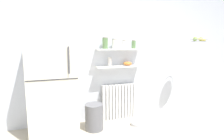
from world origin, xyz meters
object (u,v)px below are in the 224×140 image
Objects in this scene: refrigerator at (53,84)px; pet_food_bowl at (136,124)px; trash_bin at (94,117)px; hanging_fruit_basket at (199,40)px; radiator at (119,101)px; storage_jar_1 at (115,44)px; storage_jar_2 at (124,44)px; shelf_bowl at (128,64)px; storage_jar_0 at (105,43)px; storage_jar_3 at (134,44)px; vase at (110,62)px.

refrigerator is 1.67m from pet_food_bowl.
hanging_fruit_basket is (2.07, -0.11, 1.35)m from trash_bin.
storage_jar_1 reaches higher than radiator.
refrigerator reaches higher than pet_food_bowl.
hanging_fruit_basket is at bearing -16.66° from storage_jar_2.
trash_bin is 1.38× the size of hanging_fruit_basket.
hanging_fruit_basket is at bearing -4.00° from refrigerator.
refrigerator reaches higher than shelf_bowl.
storage_jar_0 is at bearing 13.05° from refrigerator.
storage_jar_0 reaches higher than pet_food_bowl.
shelf_bowl is at bearing 0.00° from storage_jar_1.
pet_food_bowl is (0.29, -0.39, -1.48)m from storage_jar_1.
storage_jar_3 is 1.00× the size of vase.
storage_jar_0 is 1.62m from pet_food_bowl.
storage_jar_1 reaches higher than pet_food_bowl.
trash_bin is (-0.38, -0.30, -0.93)m from vase.
storage_jar_0 is 0.47× the size of trash_bin.
storage_jar_0 is (0.96, 0.22, 0.67)m from refrigerator.
vase is (-0.49, -0.00, -0.33)m from storage_jar_3.
refrigerator is at bearing -168.59° from radiator.
vase is 0.87× the size of pet_food_bowl.
storage_jar_2 is at bearing -180.00° from shelf_bowl.
refrigerator is at bearing 176.00° from hanging_fruit_basket.
refrigerator is at bearing -166.95° from storage_jar_0.
storage_jar_0 is 1.29× the size of storage_jar_2.
storage_jar_2 is 0.45m from vase.
refrigerator reaches higher than trash_bin.
shelf_bowl is at bearing 21.74° from trash_bin.
refrigerator is 1.35m from storage_jar_1.
storage_jar_2 reaches higher than vase.
storage_jar_3 is at bearing 0.00° from storage_jar_0.
hanging_fruit_basket is (1.31, -0.41, 0.47)m from shelf_bowl.
storage_jar_1 is at bearing -0.00° from vase.
storage_jar_0 reaches higher than radiator.
storage_jar_1 is (-0.10, -0.03, 1.16)m from radiator.
shelf_bowl is at bearing -10.15° from radiator.
shelf_bowl is (0.46, 0.00, -0.40)m from storage_jar_0.
hanging_fruit_basket reaches higher than storage_jar_3.
pet_food_bowl is at bearing -44.40° from vase.
vase is at bearing 0.00° from storage_jar_0.
storage_jar_2 is 1.47m from trash_bin.
pet_food_bowl is (1.45, -0.17, -0.83)m from refrigerator.
storage_jar_0 is 0.65× the size of hanging_fruit_basket.
storage_jar_3 reaches higher than vase.
shelf_bowl is 0.50× the size of hanging_fruit_basket.
storage_jar_1 reaches higher than vase.
refrigerator is 8.82× the size of pet_food_bowl.
storage_jar_3 is at bearing 0.00° from storage_jar_2.
storage_jar_1 is 0.41× the size of trash_bin.
storage_jar_2 reaches higher than shelf_bowl.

